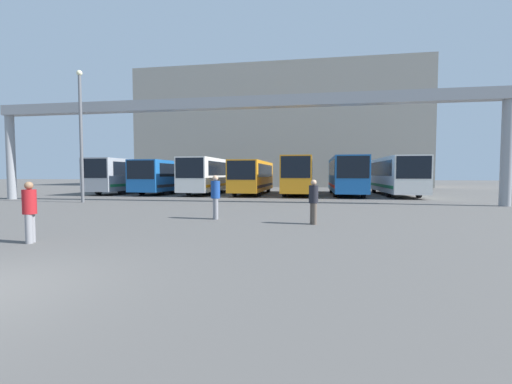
{
  "coord_description": "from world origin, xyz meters",
  "views": [
    {
      "loc": [
        5.5,
        -4.33,
        1.87
      ],
      "look_at": [
        1.17,
        21.41,
        0.48
      ],
      "focal_mm": 24.0,
      "sensor_mm": 36.0,
      "label": 1
    }
  ],
  "objects": [
    {
      "name": "bus_slot_4",
      "position": [
        4.17,
        26.49,
        1.9
      ],
      "size": [
        2.43,
        10.18,
        3.3
      ],
      "color": "orange",
      "rests_on": "ground"
    },
    {
      "name": "lamp_post",
      "position": [
        -9.39,
        15.77,
        4.62
      ],
      "size": [
        0.36,
        0.36,
        8.51
      ],
      "color": "#595B60",
      "rests_on": "ground"
    },
    {
      "name": "bus_slot_2",
      "position": [
        -4.17,
        27.65,
        1.87
      ],
      "size": [
        2.55,
        12.51,
        3.24
      ],
      "color": "silver",
      "rests_on": "ground"
    },
    {
      "name": "overhead_gantry",
      "position": [
        0.0,
        17.49,
        5.8
      ],
      "size": [
        33.45,
        0.8,
        6.79
      ],
      "color": "gray",
      "rests_on": "ground"
    },
    {
      "name": "bus_slot_0",
      "position": [
        -12.5,
        26.5,
        1.86
      ],
      "size": [
        2.62,
        10.2,
        3.22
      ],
      "color": "#999EA5",
      "rests_on": "ground"
    },
    {
      "name": "pedestrian_near_right",
      "position": [
        1.52,
        9.25,
        0.96
      ],
      "size": [
        0.38,
        0.38,
        1.81
      ],
      "rotation": [
        0.0,
        0.0,
        5.1
      ],
      "color": "gray",
      "rests_on": "ground"
    },
    {
      "name": "pedestrian_mid_right",
      "position": [
        5.51,
        8.46,
        0.88
      ],
      "size": [
        0.34,
        0.34,
        1.66
      ],
      "rotation": [
        0.0,
        0.0,
        2.01
      ],
      "color": "brown",
      "rests_on": "ground"
    },
    {
      "name": "bus_slot_5",
      "position": [
        8.33,
        26.93,
        1.89
      ],
      "size": [
        2.56,
        11.06,
        3.28
      ],
      "color": "#1959A5",
      "rests_on": "ground"
    },
    {
      "name": "bus_slot_1",
      "position": [
        -8.33,
        26.7,
        1.76
      ],
      "size": [
        2.62,
        10.61,
        3.05
      ],
      "color": "#1959A5",
      "rests_on": "ground"
    },
    {
      "name": "bus_slot_6",
      "position": [
        12.5,
        27.37,
        1.87
      ],
      "size": [
        2.61,
        11.95,
        3.23
      ],
      "color": "silver",
      "rests_on": "ground"
    },
    {
      "name": "bus_slot_3",
      "position": [
        0.0,
        26.6,
        1.72
      ],
      "size": [
        2.46,
        10.4,
        2.99
      ],
      "color": "orange",
      "rests_on": "ground"
    },
    {
      "name": "pedestrian_far_center",
      "position": [
        -2.05,
        3.7,
        0.88
      ],
      "size": [
        0.35,
        0.35,
        1.66
      ],
      "rotation": [
        0.0,
        0.0,
        5.08
      ],
      "color": "gray",
      "rests_on": "ground"
    },
    {
      "name": "building_backdrop",
      "position": [
        0.0,
        49.31,
        8.72
      ],
      "size": [
        42.15,
        12.0,
        17.43
      ],
      "color": "gray",
      "rests_on": "ground"
    }
  ]
}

